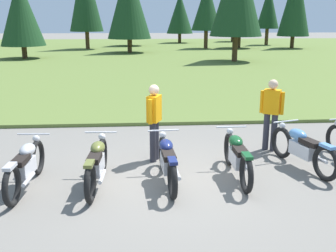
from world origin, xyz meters
The scene contains 10 objects.
ground_plane centered at (0.00, 0.00, 0.00)m, with size 140.00×140.00×0.00m, color slate.
grass_moorland centered at (0.00, 25.94, 0.05)m, with size 80.00×44.00×0.10m, color #5B7033.
forest_treeline centered at (-2.09, 30.75, 4.18)m, with size 37.04×24.62×8.87m.
motorcycle_silver centered at (-2.65, -0.24, 0.44)m, with size 0.62×2.10×0.88m.
motorcycle_olive centered at (-1.37, -0.21, 0.44)m, with size 0.62×2.10×0.88m.
motorcycle_navy centered at (-0.07, -0.16, 0.44)m, with size 0.62×2.10×0.88m.
motorcycle_british_green centered at (1.30, 0.00, 0.44)m, with size 0.62×2.10×0.88m.
motorcycle_sky_blue centered at (2.75, 0.39, 0.44)m, with size 0.81×2.05×0.88m.
rider_with_back_turned centered at (-0.26, 1.08, 0.95)m, with size 0.34×0.51×1.67m.
rider_checking_bike centered at (2.46, 1.59, 0.95)m, with size 0.49×0.37×1.67m.
Camera 1 is at (-0.56, -7.28, 3.05)m, focal length 43.22 mm.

